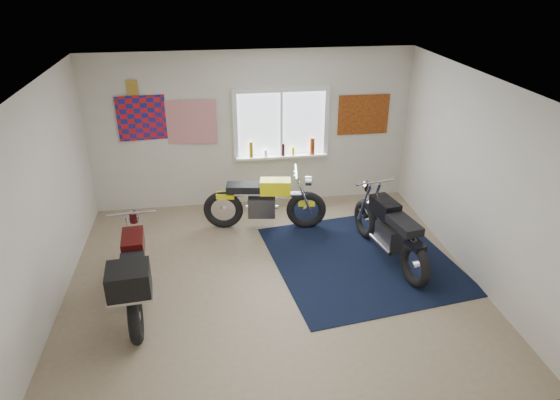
{
  "coord_description": "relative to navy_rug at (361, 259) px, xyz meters",
  "views": [
    {
      "loc": [
        -0.73,
        -5.69,
        3.98
      ],
      "look_at": [
        0.17,
        0.4,
        1.01
      ],
      "focal_mm": 32.0,
      "sensor_mm": 36.0,
      "label": 1
    }
  ],
  "objects": [
    {
      "name": "ground",
      "position": [
        -1.37,
        -0.31,
        -0.01
      ],
      "size": [
        5.5,
        5.5,
        0.0
      ],
      "primitive_type": "plane",
      "color": "#9E896B",
      "rests_on": "ground"
    },
    {
      "name": "room_shell",
      "position": [
        -1.37,
        -0.31,
        1.63
      ],
      "size": [
        5.5,
        5.5,
        5.5
      ],
      "color": "white",
      "rests_on": "ground"
    },
    {
      "name": "navy_rug",
      "position": [
        0.0,
        0.0,
        0.0
      ],
      "size": [
        2.83,
        2.92,
        0.01
      ],
      "primitive_type": "cube",
      "rotation": [
        0.0,
        0.0,
        0.14
      ],
      "color": "black",
      "rests_on": "ground"
    },
    {
      "name": "window_assembly",
      "position": [
        -0.87,
        2.16,
        1.36
      ],
      "size": [
        1.66,
        0.17,
        1.26
      ],
      "color": "white",
      "rests_on": "room_shell"
    },
    {
      "name": "oil_bottles",
      "position": [
        -0.77,
        2.09,
        1.02
      ],
      "size": [
        1.15,
        0.09,
        0.3
      ],
      "color": "olive",
      "rests_on": "window_assembly"
    },
    {
      "name": "flag_display",
      "position": [
        -3.27,
        2.17,
        2.14
      ],
      "size": [
        1.6,
        0.1,
        1.17
      ],
      "color": "red",
      "rests_on": "room_shell"
    },
    {
      "name": "triumph_poster",
      "position": [
        0.58,
        2.17,
        1.54
      ],
      "size": [
        0.9,
        0.03,
        0.7
      ],
      "primitive_type": "cube",
      "color": "#A54C14",
      "rests_on": "room_shell"
    },
    {
      "name": "yellow_triumph",
      "position": [
        -1.3,
        1.2,
        0.44
      ],
      "size": [
        1.99,
        0.6,
        1.01
      ],
      "rotation": [
        0.0,
        0.0,
        -0.15
      ],
      "color": "black",
      "rests_on": "ground"
    },
    {
      "name": "black_chrome_bike",
      "position": [
        0.38,
        -0.03,
        0.45
      ],
      "size": [
        0.66,
        2.01,
        1.04
      ],
      "rotation": [
        0.0,
        0.0,
        1.76
      ],
      "color": "black",
      "rests_on": "navy_rug"
    },
    {
      "name": "maroon_tourer",
      "position": [
        -3.11,
        -0.73,
        0.54
      ],
      "size": [
        0.66,
        2.07,
        1.05
      ],
      "rotation": [
        0.0,
        0.0,
        1.65
      ],
      "color": "black",
      "rests_on": "ground"
    }
  ]
}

